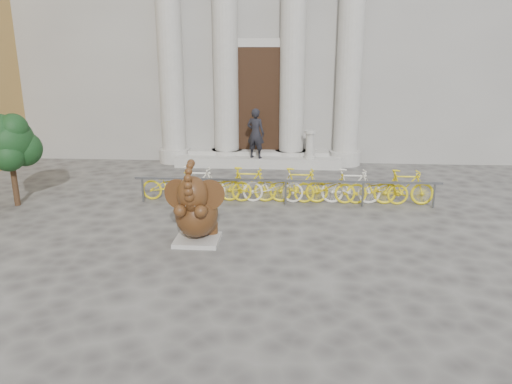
# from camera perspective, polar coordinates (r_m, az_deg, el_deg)

# --- Properties ---
(ground) EXTENTS (80.00, 80.00, 0.00)m
(ground) POSITION_cam_1_polar(r_m,az_deg,el_deg) (9.60, -3.41, -10.09)
(ground) COLOR #474442
(ground) RESTS_ON ground
(classical_building) EXTENTS (22.00, 10.70, 12.00)m
(classical_building) POSITION_cam_1_polar(r_m,az_deg,el_deg) (23.53, 1.18, 20.65)
(classical_building) COLOR gray
(classical_building) RESTS_ON ground
(entrance_steps) EXTENTS (6.00, 1.20, 0.36)m
(entrance_steps) POSITION_cam_1_polar(r_m,az_deg,el_deg) (18.41, 0.24, 3.62)
(entrance_steps) COLOR #A8A59E
(entrance_steps) RESTS_ON ground
(elephant_statue) EXTENTS (1.33, 1.47, 1.99)m
(elephant_statue) POSITION_cam_1_polar(r_m,az_deg,el_deg) (11.13, -6.86, -2.33)
(elephant_statue) COLOR #A8A59E
(elephant_statue) RESTS_ON ground
(bike_rack) EXTENTS (8.45, 0.53, 1.00)m
(bike_rack) POSITION_cam_1_polar(r_m,az_deg,el_deg) (14.01, 3.37, 0.79)
(bike_rack) COLOR slate
(bike_rack) RESTS_ON ground
(tree) EXTENTS (1.48, 1.35, 2.56)m
(tree) POSITION_cam_1_polar(r_m,az_deg,el_deg) (14.95, -26.34, 5.15)
(tree) COLOR #332114
(tree) RESTS_ON ground
(pedestrian) EXTENTS (0.75, 0.61, 1.78)m
(pedestrian) POSITION_cam_1_polar(r_m,az_deg,el_deg) (17.86, -0.04, 6.72)
(pedestrian) COLOR black
(pedestrian) RESTS_ON entrance_steps
(balustrade_post) EXTENTS (0.41, 0.41, 1.00)m
(balustrade_post) POSITION_cam_1_polar(r_m,az_deg,el_deg) (17.96, 6.17, 5.29)
(balustrade_post) COLOR #A8A59E
(balustrade_post) RESTS_ON entrance_steps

